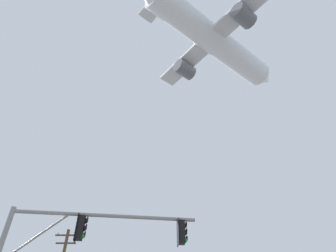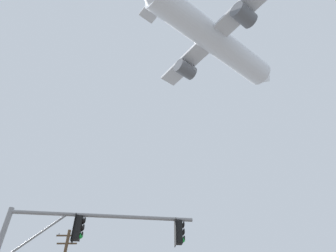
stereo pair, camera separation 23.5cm
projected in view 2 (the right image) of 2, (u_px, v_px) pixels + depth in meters
signal_pole_near at (72, 248)px, 10.47m from camera, size 7.22×1.23×6.01m
airplane at (214, 40)px, 47.46m from camera, size 26.33×22.19×8.37m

